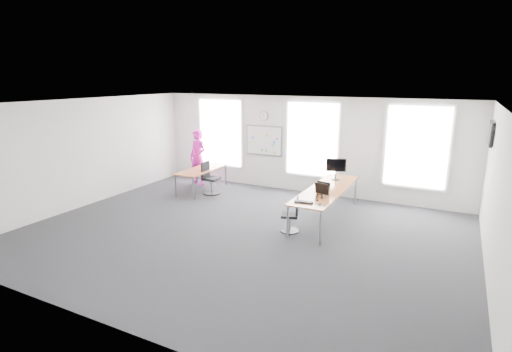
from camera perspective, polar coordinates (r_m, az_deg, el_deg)
The scene contains 24 objects.
floor at distance 9.44m, azimuth -2.09°, elevation -8.23°, with size 10.00×10.00×0.00m, color #26272B.
ceiling at distance 8.76m, azimuth -2.27°, elevation 10.26°, with size 10.00×10.00×0.00m, color silver.
wall_back at distance 12.56m, azimuth 6.76°, elevation 4.42°, with size 10.00×10.00×0.00m, color white.
wall_front at distance 5.97m, azimuth -21.34°, elevation -7.29°, with size 10.00×10.00×0.00m, color white.
wall_left at distance 12.18m, azimuth -23.23°, elevation 3.07°, with size 10.00×10.00×0.00m, color white.
wall_right at distance 7.94m, azimuth 31.27°, elevation -3.21°, with size 10.00×10.00×0.00m, color white.
window_left at distance 13.81m, azimuth -5.07°, elevation 6.17°, with size 1.60×0.06×2.20m, color silver.
window_mid at distance 12.40m, azimuth 8.04°, elevation 5.19°, with size 1.60×0.06×2.20m, color silver.
window_right at distance 11.79m, azimuth 21.97°, elevation 3.85°, with size 1.60×0.06×2.20m, color silver.
desk_right at distance 10.27m, azimuth 10.00°, elevation -2.12°, with size 0.89×3.32×0.81m.
desk_left at distance 12.84m, azimuth -7.78°, elevation 0.75°, with size 0.78×1.96×0.71m.
chair_right at distance 9.47m, azimuth 5.14°, elevation -5.84°, with size 0.47×0.47×0.83m.
chair_left at distance 12.55m, azimuth -6.63°, elevation -0.53°, with size 0.54×0.54×1.01m.
person at distance 13.57m, azimuth -8.30°, elevation 2.65°, with size 0.68×0.45×1.87m, color #CF19A1.
whiteboard at distance 13.04m, azimuth 1.13°, elevation 5.09°, with size 1.20×0.03×0.90m, color white.
wall_clock at distance 12.94m, azimuth 1.15°, elevation 8.59°, with size 0.30×0.30×0.04m, color gray.
tv at distance 10.73m, azimuth 30.56°, elevation 5.26°, with size 0.06×0.90×0.55m, color black.
keyboard at distance 9.08m, azimuth 6.84°, elevation -3.74°, with size 0.43×0.15×0.02m, color black.
mouse at distance 8.98m, azimuth 9.10°, elevation -3.95°, with size 0.07×0.11×0.04m, color black.
lens_cap at distance 9.29m, azimuth 8.72°, elevation -3.44°, with size 0.07×0.07×0.01m, color black.
headphones at distance 9.45m, azimuth 9.05°, elevation -2.86°, with size 0.18×0.09×0.10m.
laptop_sleeve at distance 9.76m, azimuth 9.47°, elevation -1.74°, with size 0.38×0.28×0.30m.
paper_stack at distance 10.24m, azimuth 9.45°, elevation -1.54°, with size 0.30×0.23×0.10m, color beige.
monitor at distance 11.13m, azimuth 11.36°, elevation 1.24°, with size 0.52×0.23×0.60m.
Camera 1 is at (4.27, -7.63, 3.57)m, focal length 28.00 mm.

